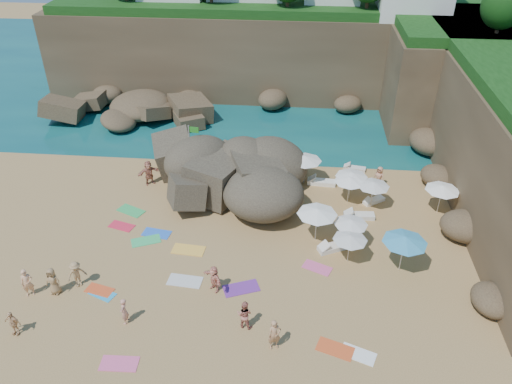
# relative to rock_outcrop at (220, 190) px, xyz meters

# --- Properties ---
(ground) EXTENTS (120.00, 120.00, 0.00)m
(ground) POSITION_rel_rock_outcrop_xyz_m (0.84, -6.03, 0.00)
(ground) COLOR tan
(ground) RESTS_ON ground
(seawater) EXTENTS (120.00, 120.00, 0.00)m
(seawater) POSITION_rel_rock_outcrop_xyz_m (0.84, 23.97, 0.00)
(seawater) COLOR #0C4751
(seawater) RESTS_ON ground
(cliff_back) EXTENTS (44.00, 8.00, 8.00)m
(cliff_back) POSITION_rel_rock_outcrop_xyz_m (2.84, 18.97, 4.00)
(cliff_back) COLOR brown
(cliff_back) RESTS_ON ground
(cliff_corner) EXTENTS (10.00, 12.00, 8.00)m
(cliff_corner) POSITION_rel_rock_outcrop_xyz_m (17.84, 13.97, 4.00)
(cliff_corner) COLOR brown
(cliff_corner) RESTS_ON ground
(rock_promontory) EXTENTS (12.00, 7.00, 2.00)m
(rock_promontory) POSITION_rel_rock_outcrop_xyz_m (-10.16, 9.97, 0.00)
(rock_promontory) COLOR brown
(rock_promontory) RESTS_ON ground
(marina_masts) EXTENTS (3.10, 0.10, 6.00)m
(marina_masts) POSITION_rel_rock_outcrop_xyz_m (-15.66, 23.97, 3.00)
(marina_masts) COLOR white
(marina_masts) RESTS_ON ground
(rock_outcrop) EXTENTS (10.04, 8.65, 3.40)m
(rock_outcrop) POSITION_rel_rock_outcrop_xyz_m (0.00, 0.00, 0.00)
(rock_outcrop) COLOR brown
(rock_outcrop) RESTS_ON ground
(flag_pole) EXTENTS (0.77, 0.13, 3.93)m
(flag_pole) POSITION_rel_rock_outcrop_xyz_m (-2.33, 2.15, 2.51)
(flag_pole) COLOR silver
(flag_pole) RESTS_ON ground
(parasol_0) EXTENTS (2.18, 2.18, 2.06)m
(parasol_0) POSITION_rel_rock_outcrop_xyz_m (4.07, 2.01, 1.89)
(parasol_0) COLOR silver
(parasol_0) RESTS_ON ground
(parasol_1) EXTENTS (2.13, 2.13, 2.02)m
(parasol_1) POSITION_rel_rock_outcrop_xyz_m (10.44, -1.16, 1.85)
(parasol_1) COLOR silver
(parasol_1) RESTS_ON ground
(parasol_2) EXTENTS (2.35, 2.35, 2.23)m
(parasol_2) POSITION_rel_rock_outcrop_xyz_m (5.93, 1.52, 2.04)
(parasol_2) COLOR silver
(parasol_2) RESTS_ON ground
(parasol_3) EXTENTS (2.12, 2.12, 2.00)m
(parasol_3) POSITION_rel_rock_outcrop_xyz_m (8.93, -0.70, 1.84)
(parasol_3) COLOR silver
(parasol_3) RESTS_ON ground
(parasol_4) EXTENTS (2.20, 2.20, 2.08)m
(parasol_4) POSITION_rel_rock_outcrop_xyz_m (9.07, -0.16, 1.91)
(parasol_4) COLOR silver
(parasol_4) RESTS_ON ground
(parasol_5) EXTENTS (2.45, 2.45, 2.32)m
(parasol_5) POSITION_rel_rock_outcrop_xyz_m (6.68, -5.01, 2.13)
(parasol_5) COLOR silver
(parasol_5) RESTS_ON ground
(parasol_8) EXTENTS (2.23, 2.23, 2.11)m
(parasol_8) POSITION_rel_rock_outcrop_xyz_m (14.82, -1.37, 1.94)
(parasol_8) COLOR silver
(parasol_8) RESTS_ON ground
(parasol_9) EXTENTS (2.04, 2.04, 1.93)m
(parasol_9) POSITION_rel_rock_outcrop_xyz_m (8.69, -5.39, 1.77)
(parasol_9) COLOR silver
(parasol_9) RESTS_ON ground
(parasol_10) EXTENTS (2.51, 2.51, 2.38)m
(parasol_10) POSITION_rel_rock_outcrop_xyz_m (11.46, -7.30, 2.18)
(parasol_10) COLOR silver
(parasol_10) RESTS_ON ground
(parasol_11) EXTENTS (1.99, 1.99, 1.88)m
(parasol_11) POSITION_rel_rock_outcrop_xyz_m (8.55, -6.83, 1.73)
(parasol_11) COLOR silver
(parasol_11) RESTS_ON ground
(lounger_0) EXTENTS (2.08, 0.84, 0.32)m
(lounger_0) POSITION_rel_rock_outcrop_xyz_m (7.20, 1.46, 0.16)
(lounger_0) COLOR white
(lounger_0) RESTS_ON ground
(lounger_1) EXTENTS (1.72, 0.85, 0.26)m
(lounger_1) POSITION_rel_rock_outcrop_xyz_m (9.74, 3.70, 0.13)
(lounger_1) COLOR silver
(lounger_1) RESTS_ON ground
(lounger_2) EXTENTS (1.60, 1.34, 0.25)m
(lounger_2) POSITION_rel_rock_outcrop_xyz_m (10.74, -0.56, 0.12)
(lounger_2) COLOR white
(lounger_2) RESTS_ON ground
(lounger_3) EXTENTS (2.15, 1.05, 0.32)m
(lounger_3) POSITION_rel_rock_outcrop_xyz_m (4.31, 1.03, 0.16)
(lounger_3) COLOR silver
(lounger_3) RESTS_ON ground
(lounger_4) EXTENTS (2.03, 0.79, 0.31)m
(lounger_4) POSITION_rel_rock_outcrop_xyz_m (9.57, -2.47, 0.15)
(lounger_4) COLOR silver
(lounger_4) RESTS_ON ground
(lounger_5) EXTENTS (2.08, 1.48, 0.31)m
(lounger_5) POSITION_rel_rock_outcrop_xyz_m (7.81, -5.83, 0.16)
(lounger_5) COLOR silver
(lounger_5) RESTS_ON ground
(towel_0) EXTENTS (1.63, 1.23, 0.03)m
(towel_0) POSITION_rel_rock_outcrop_xyz_m (-4.83, -10.74, 0.01)
(towel_0) COLOR #2AA5E2
(towel_0) RESTS_ON ground
(towel_1) EXTENTS (1.79, 0.95, 0.03)m
(towel_1) POSITION_rel_rock_outcrop_xyz_m (-2.47, -15.06, 0.02)
(towel_1) COLOR #ED5C91
(towel_1) RESTS_ON ground
(towel_2) EXTENTS (1.66, 1.12, 0.03)m
(towel_2) POSITION_rel_rock_outcrop_xyz_m (-5.06, -10.49, 0.01)
(towel_2) COLOR #E55024
(towel_2) RESTS_ON ground
(towel_3) EXTENTS (1.98, 1.52, 0.03)m
(towel_3) POSITION_rel_rock_outcrop_xyz_m (-3.71, -6.09, 0.02)
(towel_3) COLOR #36C06A
(towel_3) RESTS_ON ground
(towel_5) EXTENTS (1.98, 1.11, 0.03)m
(towel_5) POSITION_rel_rock_outcrop_xyz_m (-0.58, -9.37, 0.02)
(towel_5) COLOR silver
(towel_5) RESTS_ON ground
(towel_6) EXTENTS (2.16, 1.62, 0.03)m
(towel_6) POSITION_rel_rock_outcrop_xyz_m (2.62, -9.65, 0.02)
(towel_6) COLOR #702D92
(towel_6) RESTS_ON ground
(towel_7) EXTENTS (1.78, 1.23, 0.03)m
(towel_7) POSITION_rel_rock_outcrop_xyz_m (-5.67, -4.76, 0.01)
(towel_7) COLOR #E42843
(towel_7) RESTS_ON ground
(towel_8) EXTENTS (1.87, 1.15, 0.03)m
(towel_8) POSITION_rel_rock_outcrop_xyz_m (-3.24, -5.30, 0.02)
(towel_8) COLOR blue
(towel_8) RESTS_ON ground
(towel_9) EXTENTS (1.84, 1.42, 0.03)m
(towel_9) POSITION_rel_rock_outcrop_xyz_m (6.79, -7.60, 0.01)
(towel_9) COLOR #E05790
(towel_9) RESTS_ON ground
(towel_10) EXTENTS (1.95, 1.40, 0.03)m
(towel_10) POSITION_rel_rock_outcrop_xyz_m (7.57, -13.31, 0.02)
(towel_10) COLOR #E35323
(towel_10) RESTS_ON ground
(towel_11) EXTENTS (2.05, 1.60, 0.03)m
(towel_11) POSITION_rel_rock_outcrop_xyz_m (-5.58, -3.06, 0.02)
(towel_11) COLOR green
(towel_11) RESTS_ON ground
(towel_12) EXTENTS (2.02, 1.13, 0.03)m
(towel_12) POSITION_rel_rock_outcrop_xyz_m (-0.92, -6.71, 0.02)
(towel_12) COLOR #FEBB43
(towel_12) RESTS_ON ground
(towel_13) EXTENTS (1.82, 1.35, 0.03)m
(towel_13) POSITION_rel_rock_outcrop_xyz_m (8.65, -13.53, 0.01)
(towel_13) COLOR white
(towel_13) RESTS_ON ground
(person_stand_0) EXTENTS (0.74, 0.64, 1.73)m
(person_stand_0) POSITION_rel_rock_outcrop_xyz_m (-8.63, -11.13, 0.86)
(person_stand_0) COLOR #E3A477
(person_stand_0) RESTS_ON ground
(person_stand_1) EXTENTS (0.92, 0.79, 1.65)m
(person_stand_1) POSITION_rel_rock_outcrop_xyz_m (3.09, -12.27, 0.82)
(person_stand_1) COLOR #BD6D5E
(person_stand_1) RESTS_ON ground
(person_stand_2) EXTENTS (1.19, 0.78, 1.70)m
(person_stand_2) POSITION_rel_rock_outcrop_xyz_m (4.08, 3.33, 0.85)
(person_stand_2) COLOR tan
(person_stand_2) RESTS_ON ground
(person_stand_3) EXTENTS (0.87, 0.94, 1.54)m
(person_stand_3) POSITION_rel_rock_outcrop_xyz_m (3.17, -1.35, 0.77)
(person_stand_3) COLOR #9B7B4D
(person_stand_3) RESTS_ON ground
(person_stand_4) EXTENTS (0.90, 0.84, 1.64)m
(person_stand_4) POSITION_rel_rock_outcrop_xyz_m (11.23, 1.46, 0.82)
(person_stand_4) COLOR tan
(person_stand_4) RESTS_ON ground
(person_stand_5) EXTENTS (1.72, 1.36, 1.86)m
(person_stand_5) POSITION_rel_rock_outcrop_xyz_m (-5.19, 0.41, 0.93)
(person_stand_5) COLOR tan
(person_stand_5) RESTS_ON ground
(person_stand_6) EXTENTS (0.39, 0.58, 1.56)m
(person_stand_6) POSITION_rel_rock_outcrop_xyz_m (-2.92, -12.56, 0.78)
(person_stand_6) COLOR tan
(person_stand_6) RESTS_ON ground
(person_lie_0) EXTENTS (1.84, 1.92, 0.43)m
(person_lie_0) POSITION_rel_rock_outcrop_xyz_m (-6.29, -10.23, 0.22)
(person_lie_0) COLOR #AA8455
(person_lie_0) RESTS_ON ground
(person_lie_1) EXTENTS (1.01, 1.53, 0.35)m
(person_lie_1) POSITION_rel_rock_outcrop_xyz_m (-8.11, -13.77, 0.18)
(person_lie_1) COLOR #E5B582
(person_lie_1) RESTS_ON ground
(person_lie_2) EXTENTS (0.89, 1.69, 0.44)m
(person_lie_2) POSITION_rel_rock_outcrop_xyz_m (-7.33, -10.87, 0.22)
(person_lie_2) COLOR #9D784E
(person_lie_2) RESTS_ON ground
(person_lie_3) EXTENTS (2.16, 2.16, 0.42)m
(person_lie_3) POSITION_rel_rock_outcrop_xyz_m (1.19, -9.88, 0.21)
(person_lie_3) COLOR #E18E76
(person_lie_3) RESTS_ON ground
(person_lie_4) EXTENTS (1.19, 1.83, 0.41)m
(person_lie_4) POSITION_rel_rock_outcrop_xyz_m (4.65, -13.46, 0.21)
(person_lie_4) COLOR tan
(person_lie_4) RESTS_ON ground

